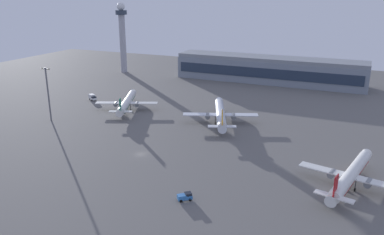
{
  "coord_description": "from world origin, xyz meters",
  "views": [
    {
      "loc": [
        70.19,
        -112.54,
        56.54
      ],
      "look_at": [
        4.48,
        36.02,
        4.0
      ],
      "focal_mm": 36.52,
      "sensor_mm": 36.0,
      "label": 1
    }
  ],
  "objects_px": {
    "catering_truck": "(92,97)",
    "apron_light_west": "(48,91)",
    "airplane_near_gate": "(351,175)",
    "control_tower": "(122,33)",
    "cargo_loader": "(185,197)",
    "airplane_far_stand": "(220,114)",
    "airplane_taxiway_distant": "(127,102)"
  },
  "relations": [
    {
      "from": "catering_truck",
      "to": "apron_light_west",
      "type": "xyz_separation_m",
      "value": [
        4.85,
        -36.74,
        12.59
      ]
    },
    {
      "from": "airplane_near_gate",
      "to": "apron_light_west",
      "type": "height_order",
      "value": "apron_light_west"
    },
    {
      "from": "control_tower",
      "to": "cargo_loader",
      "type": "xyz_separation_m",
      "value": [
        118.99,
        -150.48,
        -26.92
      ]
    },
    {
      "from": "airplane_near_gate",
      "to": "cargo_loader",
      "type": "relative_size",
      "value": 8.97
    },
    {
      "from": "airplane_near_gate",
      "to": "airplane_far_stand",
      "type": "distance_m",
      "value": 70.05
    },
    {
      "from": "airplane_near_gate",
      "to": "control_tower",
      "type": "bearing_deg",
      "value": 154.69
    },
    {
      "from": "control_tower",
      "to": "cargo_loader",
      "type": "relative_size",
      "value": 11.19
    },
    {
      "from": "airplane_taxiway_distant",
      "to": "airplane_near_gate",
      "type": "bearing_deg",
      "value": -44.28
    },
    {
      "from": "airplane_far_stand",
      "to": "apron_light_west",
      "type": "bearing_deg",
      "value": 179.43
    },
    {
      "from": "catering_truck",
      "to": "airplane_taxiway_distant",
      "type": "bearing_deg",
      "value": 101.62
    },
    {
      "from": "airplane_near_gate",
      "to": "apron_light_west",
      "type": "distance_m",
      "value": 129.9
    },
    {
      "from": "airplane_near_gate",
      "to": "catering_truck",
      "type": "relative_size",
      "value": 6.49
    },
    {
      "from": "airplane_taxiway_distant",
      "to": "control_tower",
      "type": "bearing_deg",
      "value": 101.18
    },
    {
      "from": "catering_truck",
      "to": "airplane_far_stand",
      "type": "bearing_deg",
      "value": 111.84
    },
    {
      "from": "cargo_loader",
      "to": "apron_light_west",
      "type": "xyz_separation_m",
      "value": [
        -86.6,
        40.48,
        12.99
      ]
    },
    {
      "from": "control_tower",
      "to": "airplane_near_gate",
      "type": "distance_m",
      "value": 204.26
    },
    {
      "from": "airplane_taxiway_distant",
      "to": "cargo_loader",
      "type": "relative_size",
      "value": 8.56
    },
    {
      "from": "airplane_taxiway_distant",
      "to": "cargo_loader",
      "type": "bearing_deg",
      "value": -70.05
    },
    {
      "from": "cargo_loader",
      "to": "apron_light_west",
      "type": "relative_size",
      "value": 0.18
    },
    {
      "from": "airplane_near_gate",
      "to": "apron_light_west",
      "type": "xyz_separation_m",
      "value": [
        -128.84,
        13.05,
        10.3
      ]
    },
    {
      "from": "catering_truck",
      "to": "cargo_loader",
      "type": "xyz_separation_m",
      "value": [
        91.45,
        -77.22,
        -0.4
      ]
    },
    {
      "from": "airplane_far_stand",
      "to": "airplane_taxiway_distant",
      "type": "bearing_deg",
      "value": 157.66
    },
    {
      "from": "control_tower",
      "to": "airplane_far_stand",
      "type": "bearing_deg",
      "value": -37.96
    },
    {
      "from": "airplane_taxiway_distant",
      "to": "apron_light_west",
      "type": "height_order",
      "value": "apron_light_west"
    },
    {
      "from": "airplane_far_stand",
      "to": "cargo_loader",
      "type": "xyz_separation_m",
      "value": [
        14.3,
        -68.79,
        -3.01
      ]
    },
    {
      "from": "control_tower",
      "to": "cargo_loader",
      "type": "height_order",
      "value": "control_tower"
    },
    {
      "from": "airplane_near_gate",
      "to": "catering_truck",
      "type": "bearing_deg",
      "value": 171.61
    },
    {
      "from": "airplane_near_gate",
      "to": "airplane_taxiway_distant",
      "type": "xyz_separation_m",
      "value": [
        -106.26,
        41.69,
        -0.01
      ]
    },
    {
      "from": "airplane_taxiway_distant",
      "to": "apron_light_west",
      "type": "relative_size",
      "value": 1.53
    },
    {
      "from": "cargo_loader",
      "to": "apron_light_west",
      "type": "distance_m",
      "value": 96.47
    },
    {
      "from": "airplane_near_gate",
      "to": "apron_light_west",
      "type": "bearing_deg",
      "value": -173.74
    },
    {
      "from": "airplane_taxiway_distant",
      "to": "catering_truck",
      "type": "xyz_separation_m",
      "value": [
        -27.43,
        8.1,
        -2.27
      ]
    }
  ]
}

